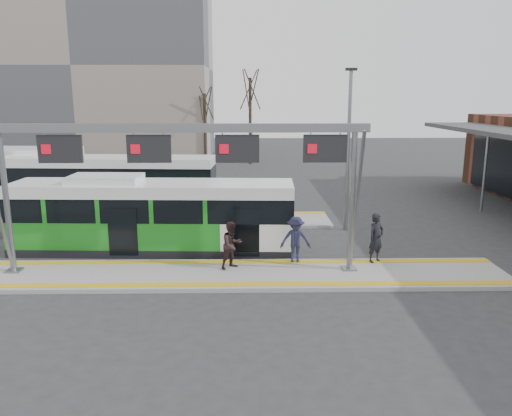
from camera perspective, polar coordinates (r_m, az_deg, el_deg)
The scene contains 15 objects.
ground at distance 17.93m, azimuth -6.89°, elevation -7.82°, with size 120.00×120.00×0.00m, color #2D2D30.
platform_main at distance 17.91m, azimuth -6.90°, elevation -7.60°, with size 22.00×3.00×0.15m, color gray.
platform_second at distance 26.13m, azimuth -13.90°, elevation -1.38°, with size 20.00×3.00×0.15m, color gray.
tactile_main at distance 17.88m, azimuth -6.90°, elevation -7.34°, with size 22.00×2.65×0.02m.
tactile_second at distance 27.20m, azimuth -13.39°, elevation -0.62°, with size 20.00×0.35×0.02m.
gantry at distance 17.21m, azimuth -8.34°, elevation 6.03°, with size 13.00×1.68×5.20m.
apartment_block at distance 55.12m, azimuth -18.39°, elevation 15.12°, with size 24.50×12.50×18.40m.
hero_bus at distance 20.87m, azimuth -11.71°, elevation -0.94°, with size 11.47×2.89×3.13m.
bg_bus_green at distance 29.29m, azimuth -16.43°, elevation 2.73°, with size 11.97×3.25×2.96m.
passenger_a at distance 19.16m, azimuth 13.57°, elevation -3.35°, with size 0.68×0.44×1.86m, color black.
passenger_b at distance 18.01m, azimuth -2.77°, elevation -4.25°, with size 0.84×0.65×1.73m, color #2C1D1E.
passenger_c at distance 18.65m, azimuth 4.54°, elevation -3.63°, with size 1.14×0.65×1.76m, color #1E2036.
tree_left at distance 46.77m, azimuth -5.88°, elevation 11.78°, with size 1.40×1.40×7.36m.
tree_mid at distance 46.99m, azimuth -0.67°, elevation 13.32°, with size 1.40×1.40×8.96m.
lamp_east at distance 23.52m, azimuth 10.49°, elevation 6.92°, with size 0.50×0.25×7.48m.
Camera 1 is at (1.83, -16.71, 6.24)m, focal length 35.00 mm.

